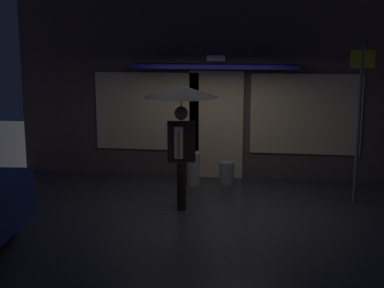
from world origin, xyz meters
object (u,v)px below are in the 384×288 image
at_px(street_sign_post, 359,115).
at_px(sidewalk_bollard_2, 227,173).
at_px(sidewalk_bollard, 193,169).
at_px(person_with_umbrella, 181,109).

bearing_deg(street_sign_post, sidewalk_bollard_2, 160.22).
bearing_deg(sidewalk_bollard_2, sidewalk_bollard, -169.20).
relative_size(sidewalk_bollard, sidewalk_bollard_2, 1.41).
distance_m(street_sign_post, sidewalk_bollard, 3.28).
relative_size(person_with_umbrella, sidewalk_bollard_2, 4.58).
bearing_deg(street_sign_post, person_with_umbrella, -165.09).
distance_m(person_with_umbrella, sidewalk_bollard, 2.02).
height_order(person_with_umbrella, sidewalk_bollard, person_with_umbrella).
distance_m(sidewalk_bollard, sidewalk_bollard_2, 0.66).
relative_size(street_sign_post, sidewalk_bollard_2, 6.02).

